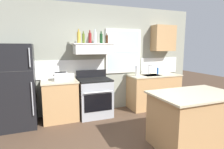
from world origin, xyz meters
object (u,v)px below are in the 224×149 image
(bottle_brown_stout, at_px, (107,39))
(kitchen_island, at_px, (193,119))
(dish_soap_bottle, at_px, (158,71))
(paper_towel_roll, at_px, (137,71))
(bottle_champagne_gold_foil, at_px, (79,37))
(bottle_red_label_wine, at_px, (90,38))
(bottle_clear_tall, at_px, (95,37))
(bottle_olive_oil_square, at_px, (83,38))
(toaster, at_px, (61,76))
(stove_range, at_px, (95,97))
(refrigerator, at_px, (17,86))
(bottle_dark_green_wine, at_px, (101,38))

(bottle_brown_stout, bearing_deg, kitchen_island, -65.96)
(bottle_brown_stout, distance_m, kitchen_island, 2.53)
(dish_soap_bottle, bearing_deg, bottle_brown_stout, -176.61)
(paper_towel_roll, xyz_separation_m, dish_soap_bottle, (0.71, 0.10, -0.04))
(bottle_champagne_gold_foil, distance_m, bottle_red_label_wine, 0.27)
(bottle_clear_tall, bearing_deg, bottle_olive_oil_square, -172.97)
(toaster, distance_m, stove_range, 0.94)
(stove_range, distance_m, bottle_brown_stout, 1.42)
(refrigerator, distance_m, stove_range, 1.70)
(stove_range, distance_m, bottle_dark_green_wine, 1.42)
(toaster, height_order, bottle_clear_tall, bottle_clear_tall)
(bottle_clear_tall, bearing_deg, stove_range, -116.24)
(toaster, xyz_separation_m, bottle_olive_oil_square, (0.55, 0.07, 0.85))
(toaster, bearing_deg, bottle_red_label_wine, 2.64)
(bottle_olive_oil_square, relative_size, bottle_clear_tall, 0.82)
(toaster, bearing_deg, bottle_dark_green_wine, 3.77)
(bottle_champagne_gold_foil, height_order, bottle_clear_tall, bottle_clear_tall)
(bottle_olive_oil_square, distance_m, bottle_dark_green_wine, 0.43)
(stove_range, bearing_deg, dish_soap_bottle, 4.18)
(bottle_dark_green_wine, bearing_deg, bottle_brown_stout, -28.60)
(toaster, xyz_separation_m, bottle_red_label_wine, (0.70, 0.03, 0.86))
(kitchen_island, bearing_deg, dish_soap_bottle, 71.37)
(refrigerator, bearing_deg, kitchen_island, -33.20)
(kitchen_island, bearing_deg, bottle_champagne_gold_foil, 128.33)
(bottle_dark_green_wine, bearing_deg, bottle_clear_tall, 164.82)
(bottle_dark_green_wine, relative_size, paper_towel_roll, 1.06)
(bottle_champagne_gold_foil, xyz_separation_m, dish_soap_bottle, (2.21, 0.09, -0.88))
(bottle_brown_stout, relative_size, dish_soap_bottle, 1.32)
(bottle_clear_tall, distance_m, paper_towel_roll, 1.39)
(paper_towel_roll, distance_m, kitchen_island, 2.01)
(bottle_clear_tall, relative_size, dish_soap_bottle, 1.88)
(bottle_dark_green_wine, relative_size, bottle_brown_stout, 1.20)
(bottle_red_label_wine, height_order, bottle_dark_green_wine, bottle_red_label_wine)
(toaster, distance_m, paper_towel_roll, 1.94)
(bottle_red_label_wine, xyz_separation_m, bottle_dark_green_wine, (0.28, 0.03, -0.01))
(bottle_olive_oil_square, height_order, kitchen_island, bottle_olive_oil_square)
(bottle_champagne_gold_foil, relative_size, bottle_olive_oil_square, 1.14)
(bottle_brown_stout, bearing_deg, bottle_champagne_gold_foil, 179.52)
(toaster, height_order, bottle_champagne_gold_foil, bottle_champagne_gold_foil)
(refrigerator, bearing_deg, bottle_red_label_wine, 3.71)
(bottle_champagne_gold_foil, bearing_deg, bottle_olive_oil_square, 27.68)
(bottle_champagne_gold_foil, bearing_deg, refrigerator, -176.76)
(bottle_olive_oil_square, height_order, dish_soap_bottle, bottle_olive_oil_square)
(bottle_champagne_gold_foil, height_order, bottle_red_label_wine, bottle_champagne_gold_foil)
(bottle_clear_tall, height_order, kitchen_island, bottle_clear_tall)
(bottle_red_label_wine, relative_size, dish_soap_bottle, 1.68)
(toaster, relative_size, bottle_olive_oil_square, 1.07)
(refrigerator, bearing_deg, dish_soap_bottle, 2.60)
(refrigerator, xyz_separation_m, paper_towel_roll, (2.82, 0.06, 0.18))
(refrigerator, relative_size, stove_range, 1.58)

